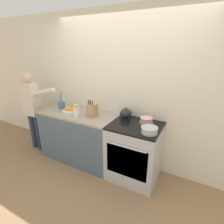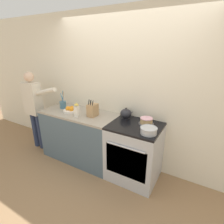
{
  "view_description": "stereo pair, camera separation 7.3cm",
  "coord_description": "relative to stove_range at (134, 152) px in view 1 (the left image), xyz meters",
  "views": [
    {
      "loc": [
        1.16,
        -1.93,
        2.02
      ],
      "look_at": [
        -0.03,
        0.29,
        1.07
      ],
      "focal_mm": 28.0,
      "sensor_mm": 36.0,
      "label": 1
    },
    {
      "loc": [
        1.23,
        -1.9,
        2.02
      ],
      "look_at": [
        -0.03,
        0.29,
        1.07
      ],
      "focal_mm": 28.0,
      "sensor_mm": 36.0,
      "label": 2
    }
  ],
  "objects": [
    {
      "name": "milk_carton",
      "position": [
        -0.97,
        -0.17,
        0.58
      ],
      "size": [
        0.07,
        0.07,
        0.25
      ],
      "color": "white",
      "rests_on": "counter_cabinet"
    },
    {
      "name": "stove_range",
      "position": [
        0.0,
        0.0,
        0.0
      ],
      "size": [
        0.77,
        0.68,
        0.92
      ],
      "color": "#B7BABF",
      "rests_on": "ground_plane"
    },
    {
      "name": "ground_plane",
      "position": [
        -0.35,
        -0.32,
        -0.46
      ],
      "size": [
        16.0,
        16.0,
        0.0
      ],
      "primitive_type": "plane",
      "color": "#93704C"
    },
    {
      "name": "wall_back",
      "position": [
        -0.35,
        0.35,
        0.84
      ],
      "size": [
        8.0,
        0.04,
        2.6
      ],
      "color": "silver",
      "rests_on": "ground_plane"
    },
    {
      "name": "counter_cabinet",
      "position": [
        -1.09,
        0.0,
        -0.0
      ],
      "size": [
        1.41,
        0.65,
        0.92
      ],
      "color": "#4C6070",
      "rests_on": "ground_plane"
    },
    {
      "name": "fruit_bowl",
      "position": [
        -1.24,
        -0.05,
        0.5
      ],
      "size": [
        0.24,
        0.24,
        0.1
      ],
      "color": "silver",
      "rests_on": "counter_cabinet"
    },
    {
      "name": "utensil_crock",
      "position": [
        -1.5,
        0.04,
        0.54
      ],
      "size": [
        0.12,
        0.12,
        0.33
      ],
      "color": "#477084",
      "rests_on": "counter_cabinet"
    },
    {
      "name": "knife_block",
      "position": [
        -0.77,
        -0.01,
        0.57
      ],
      "size": [
        0.13,
        0.18,
        0.29
      ],
      "color": "tan",
      "rests_on": "counter_cabinet"
    },
    {
      "name": "tea_kettle",
      "position": [
        -0.25,
        0.19,
        0.54
      ],
      "size": [
        0.23,
        0.18,
        0.18
      ],
      "color": "#232328",
      "rests_on": "stove_range"
    },
    {
      "name": "person_baker",
      "position": [
        -2.1,
        -0.15,
        0.48
      ],
      "size": [
        0.91,
        0.2,
        1.59
      ],
      "rotation": [
        0.0,
        0.0,
        0.05
      ],
      "color": "#283351",
      "rests_on": "ground_plane"
    },
    {
      "name": "mixing_bowl",
      "position": [
        0.25,
        -0.16,
        0.51
      ],
      "size": [
        0.23,
        0.23,
        0.09
      ],
      "color": "#B7BABF",
      "rests_on": "stove_range"
    },
    {
      "name": "layer_cake",
      "position": [
        0.12,
        0.13,
        0.51
      ],
      "size": [
        0.23,
        0.23,
        0.09
      ],
      "color": "#4C4C51",
      "rests_on": "stove_range"
    }
  ]
}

